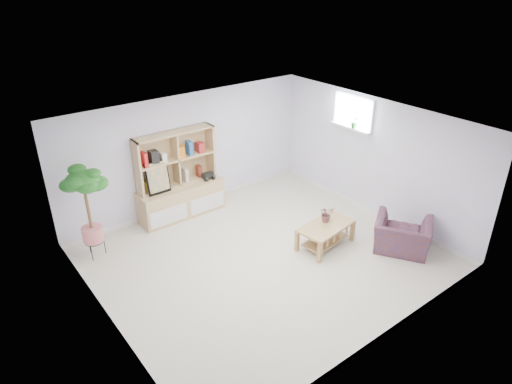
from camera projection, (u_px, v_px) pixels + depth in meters
floor at (264, 258)px, 8.01m from camera, size 5.50×5.00×0.01m
ceiling at (265, 127)px, 6.93m from camera, size 5.50×5.00×0.01m
walls at (264, 197)px, 7.47m from camera, size 5.51×5.01×2.40m
baseboard at (264, 256)px, 7.99m from camera, size 5.50×5.00×0.10m
window at (354, 112)px, 9.02m from camera, size 0.10×0.98×0.68m
window_sill at (350, 128)px, 9.13m from camera, size 0.14×1.00×0.04m
storage_unit at (179, 176)px, 9.00m from camera, size 1.76×0.59×1.76m
poster at (158, 178)px, 8.68m from camera, size 0.46×0.11×0.64m
toy_truck at (208, 176)px, 9.33m from camera, size 0.32×0.23×0.16m
coffee_table at (325, 235)px, 8.27m from camera, size 1.12×0.71×0.43m
table_plant at (326, 214)px, 8.24m from camera, size 0.31×0.29×0.29m
floor_tree at (89, 214)px, 7.70m from camera, size 0.74×0.74×1.69m
armchair at (403, 233)px, 8.07m from camera, size 1.21×1.25×0.71m
sill_plant at (354, 122)px, 9.00m from camera, size 0.17×0.16×0.25m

